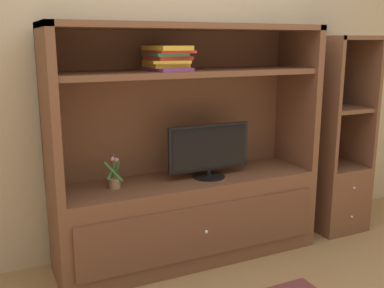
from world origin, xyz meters
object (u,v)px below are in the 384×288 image
Objects in this scene: tv_monitor at (209,151)px; potted_plant at (115,180)px; media_console at (188,189)px; bookshelf_tall at (332,165)px; magazine_stack at (167,58)px; upright_book_row at (329,94)px.

potted_plant is (-0.65, 0.05, -0.13)m from tv_monitor.
bookshelf_tall is at bearing 0.07° from media_console.
potted_plant is at bearing 175.92° from tv_monitor.
tv_monitor is (0.14, -0.04, 0.27)m from media_console.
magazine_stack is 1.49× the size of upright_book_row.
media_console reaches higher than tv_monitor.
magazine_stack reaches higher than tv_monitor.
media_console reaches higher than potted_plant.
potted_plant is 1.80m from bookshelf_tall.
media_console is at bearing 3.25° from magazine_stack.
upright_book_row is (1.34, 0.00, -0.29)m from magazine_stack.
potted_plant is 0.94× the size of upright_book_row.
magazine_stack is 1.68m from bookshelf_tall.
potted_plant is 0.63× the size of magazine_stack.
magazine_stack is 1.37m from upright_book_row.
media_console is 1.29m from bookshelf_tall.
magazine_stack is (-0.15, -0.01, 0.89)m from media_console.
upright_book_row is (1.05, 0.03, 0.33)m from tv_monitor.
tv_monitor is 2.49× the size of upright_book_row.
tv_monitor is 0.39× the size of bookshelf_tall.
media_console is 0.30m from tv_monitor.
tv_monitor is 0.66m from potted_plant.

